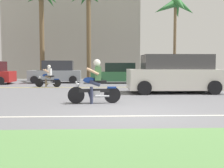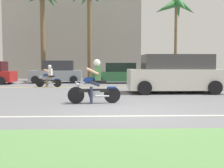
% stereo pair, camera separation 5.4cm
% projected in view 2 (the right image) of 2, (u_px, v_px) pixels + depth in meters
% --- Properties ---
extents(ground, '(56.00, 30.00, 0.04)m').
position_uv_depth(ground, '(122.00, 99.00, 10.50)').
color(ground, slate).
extents(grass_median, '(56.00, 3.80, 0.06)m').
position_uv_depth(grass_median, '(163.00, 166.00, 3.42)').
color(grass_median, '#5B8C4C').
rests_on(grass_median, ground).
extents(lane_line_near, '(50.40, 0.12, 0.01)m').
position_uv_depth(lane_line_near, '(132.00, 116.00, 6.94)').
color(lane_line_near, silver).
rests_on(lane_line_near, ground).
extents(lane_line_far, '(50.40, 0.12, 0.01)m').
position_uv_depth(lane_line_far, '(115.00, 87.00, 16.07)').
color(lane_line_far, yellow).
rests_on(lane_line_far, ground).
extents(motorcyclist, '(1.84, 0.60, 1.54)m').
position_uv_depth(motorcyclist, '(95.00, 85.00, 9.24)').
color(motorcyclist, black).
rests_on(motorcyclist, ground).
extents(suv_nearby, '(4.61, 2.18, 1.83)m').
position_uv_depth(suv_nearby, '(175.00, 74.00, 12.82)').
color(suv_nearby, white).
rests_on(suv_nearby, ground).
extents(parked_car_1, '(3.89, 2.09, 1.67)m').
position_uv_depth(parked_car_1, '(57.00, 73.00, 20.12)').
color(parked_car_1, '#8C939E').
rests_on(parked_car_1, ground).
extents(parked_car_2, '(3.81, 1.94, 1.50)m').
position_uv_depth(parked_car_2, '(118.00, 74.00, 19.81)').
color(parked_car_2, '#2D663D').
rests_on(parked_car_2, ground).
extents(parked_car_3, '(3.74, 1.99, 1.58)m').
position_uv_depth(parked_car_3, '(183.00, 73.00, 20.51)').
color(parked_car_3, navy).
rests_on(parked_car_3, ground).
extents(palm_tree_0, '(3.19, 3.36, 7.91)m').
position_uv_depth(palm_tree_0, '(42.00, 3.00, 22.31)').
color(palm_tree_0, brown).
rests_on(palm_tree_0, ground).
extents(palm_tree_1, '(3.76, 3.68, 7.14)m').
position_uv_depth(palm_tree_1, '(176.00, 9.00, 22.37)').
color(palm_tree_1, brown).
rests_on(palm_tree_1, ground).
extents(palm_tree_2, '(3.45, 3.31, 7.96)m').
position_uv_depth(palm_tree_2, '(89.00, 2.00, 22.03)').
color(palm_tree_2, brown).
rests_on(palm_tree_2, ground).
extents(motorcyclist_distant, '(1.61, 0.54, 1.35)m').
position_uv_depth(motorcyclist_distant, '(49.00, 78.00, 16.18)').
color(motorcyclist_distant, black).
rests_on(motorcyclist_distant, ground).
extents(building_far, '(13.55, 4.00, 8.95)m').
position_uv_depth(building_far, '(74.00, 35.00, 28.00)').
color(building_far, '#A8A399').
rests_on(building_far, ground).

